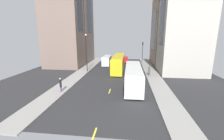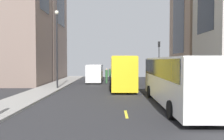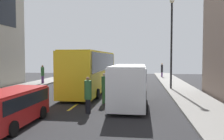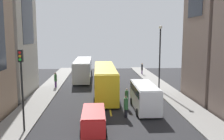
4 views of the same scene
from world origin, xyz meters
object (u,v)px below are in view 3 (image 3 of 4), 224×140
Objects in this scene: pedestrian_waiting_curb at (88,94)px; pedestrian_crossing_mid at (104,87)px; car_red_0 at (11,105)px; pedestrian_walking_far at (43,74)px; delivery_van_white at (129,82)px; city_bus_white at (86,65)px; streetcar_yellow at (92,68)px; pedestrian_crossing_near at (162,70)px.

pedestrian_crossing_mid reaches higher than pedestrian_waiting_curb.
car_red_0 is 2.11× the size of pedestrian_walking_far.
delivery_van_white reaches higher than car_red_0.
pedestrian_walking_far reaches higher than pedestrian_crossing_mid.
streetcar_yellow is at bearing -73.76° from city_bus_white.
pedestrian_crossing_mid is (5.30, -16.87, -0.93)m from city_bus_white.
pedestrian_waiting_curb is at bearing -79.38° from streetcar_yellow.
city_bus_white reaches higher than pedestrian_crossing_near.
city_bus_white reaches higher than pedestrian_waiting_curb.
pedestrian_waiting_curb is 0.99× the size of pedestrian_crossing_mid.
delivery_van_white is at bearing -66.89° from pedestrian_waiting_curb.
pedestrian_crossing_mid is 0.98× the size of pedestrian_walking_far.
pedestrian_walking_far is at bearing 9.36° from pedestrian_waiting_curb.
car_red_0 is at bearing -84.89° from city_bus_white.
city_bus_white reaches higher than pedestrian_crossing_mid.
pedestrian_waiting_curb is 0.97× the size of pedestrian_walking_far.
streetcar_yellow reaches higher than city_bus_white.
streetcar_yellow is 7.29m from delivery_van_white.
pedestrian_walking_far is at bearing -77.79° from pedestrian_crossing_near.
pedestrian_walking_far reaches higher than car_red_0.
pedestrian_crossing_mid is at bearing -39.82° from pedestrian_crossing_near.
pedestrian_crossing_near is at bearing 80.15° from delivery_van_white.
streetcar_yellow reaches higher than delivery_van_white.
pedestrian_waiting_curb is at bearing -76.14° from city_bus_white.
delivery_van_white reaches higher than pedestrian_waiting_curb.
pedestrian_crossing_near reaches higher than pedestrian_walking_far.
city_bus_white is 2.75× the size of car_red_0.
streetcar_yellow is 8.70m from pedestrian_waiting_curb.
city_bus_white is at bearing 106.24° from streetcar_yellow.
delivery_van_white reaches higher than pedestrian_walking_far.
pedestrian_crossing_near reaches higher than pedestrian_crossing_mid.
delivery_van_white is (6.99, -17.55, -0.49)m from city_bus_white.
pedestrian_walking_far is (-10.44, 10.72, -0.26)m from delivery_van_white.
pedestrian_waiting_curb is 24.52m from pedestrian_crossing_near.
pedestrian_walking_far is (-14.19, -10.87, -0.03)m from pedestrian_crossing_near.
city_bus_white is 11.77m from streetcar_yellow.
delivery_van_white reaches higher than pedestrian_crossing_near.
pedestrian_waiting_curb reaches higher than car_red_0.
city_bus_white is at bearing -94.66° from pedestrian_crossing_near.
delivery_van_white is at bearing 126.04° from pedestrian_walking_far.
pedestrian_crossing_near is 1.01× the size of pedestrian_walking_far.
delivery_van_white reaches higher than pedestrian_crossing_mid.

